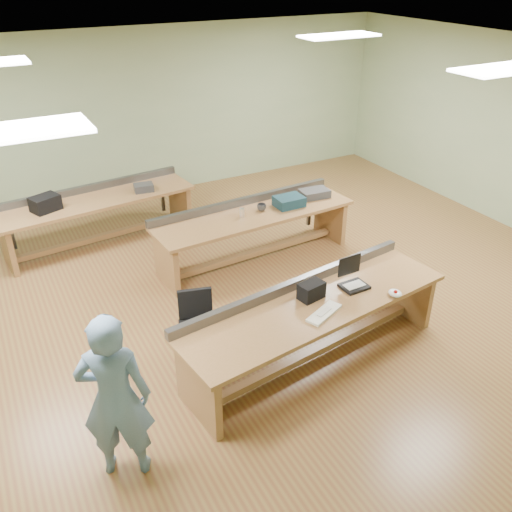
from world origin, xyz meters
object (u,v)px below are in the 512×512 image
object	(u,v)px
laptop_base	(354,286)
task_chair	(198,336)
workbench_front	(314,317)
mug	(262,207)
parts_bin_teal	(289,201)
person	(115,398)
parts_bin_grey	(314,193)
workbench_mid	(253,224)
workbench_back	(98,209)
camera_bag	(311,291)
drinks_can	(242,213)

from	to	relation	value
laptop_base	task_chair	size ratio (longest dim) A/B	0.35
workbench_front	mug	world-z (taller)	workbench_front
parts_bin_teal	person	bearing A→B (deg)	-140.30
parts_bin_grey	task_chair	bearing A→B (deg)	-146.07
task_chair	person	bearing A→B (deg)	-122.11
workbench_mid	workbench_back	size ratio (longest dim) A/B	1.01
workbench_back	parts_bin_grey	distance (m)	3.38
camera_bag	person	bearing A→B (deg)	-176.32
workbench_mid	workbench_back	bearing A→B (deg)	135.90
mug	workbench_mid	bearing A→B (deg)	-178.77
workbench_back	laptop_base	bearing A→B (deg)	-69.86
camera_bag	laptop_base	bearing A→B (deg)	-16.17
workbench_front	person	size ratio (longest dim) A/B	1.98
workbench_mid	laptop_base	distance (m)	2.33
workbench_back	drinks_can	size ratio (longest dim) A/B	23.51
parts_bin_grey	drinks_can	bearing A→B (deg)	-174.94
camera_bag	drinks_can	world-z (taller)	camera_bag
person	parts_bin_grey	world-z (taller)	person
workbench_mid	task_chair	xyz separation A→B (m)	(-1.64, -1.78, -0.25)
laptop_base	drinks_can	distance (m)	2.29
task_chair	parts_bin_grey	xyz separation A→B (m)	(2.74, 1.84, 0.50)
workbench_mid	camera_bag	world-z (taller)	camera_bag
parts_bin_teal	mug	xyz separation A→B (m)	(-0.44, 0.04, -0.02)
task_chair	parts_bin_teal	world-z (taller)	parts_bin_teal
parts_bin_teal	mug	world-z (taller)	parts_bin_teal
workbench_mid	drinks_can	size ratio (longest dim) A/B	23.69
workbench_back	camera_bag	world-z (taller)	camera_bag
workbench_mid	workbench_back	world-z (taller)	same
parts_bin_teal	workbench_back	bearing A→B (deg)	146.09
camera_bag	parts_bin_grey	world-z (taller)	camera_bag
person	mug	distance (m)	4.10
drinks_can	laptop_base	bearing A→B (deg)	-83.30
camera_bag	drinks_can	xyz separation A→B (m)	(0.28, 2.22, -0.03)
workbench_mid	laptop_base	world-z (taller)	workbench_mid
camera_bag	mug	distance (m)	2.36
parts_bin_teal	laptop_base	bearing A→B (deg)	-102.93
person	workbench_front	bearing A→B (deg)	-144.89
parts_bin_grey	mug	size ratio (longest dim) A/B	3.30
laptop_base	parts_bin_teal	size ratio (longest dim) A/B	0.71
task_chair	laptop_base	bearing A→B (deg)	-2.51
workbench_mid	task_chair	size ratio (longest dim) A/B	3.67
workbench_mid	drinks_can	xyz separation A→B (m)	(-0.21, -0.05, 0.25)
task_chair	drinks_can	distance (m)	2.30
workbench_back	task_chair	size ratio (longest dim) A/B	3.64
workbench_mid	drinks_can	world-z (taller)	drinks_can
camera_bag	workbench_mid	bearing A→B (deg)	67.36
workbench_front	drinks_can	world-z (taller)	drinks_can
workbench_mid	task_chair	distance (m)	2.43
workbench_back	parts_bin_teal	world-z (taller)	parts_bin_teal
person	task_chair	distance (m)	1.67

